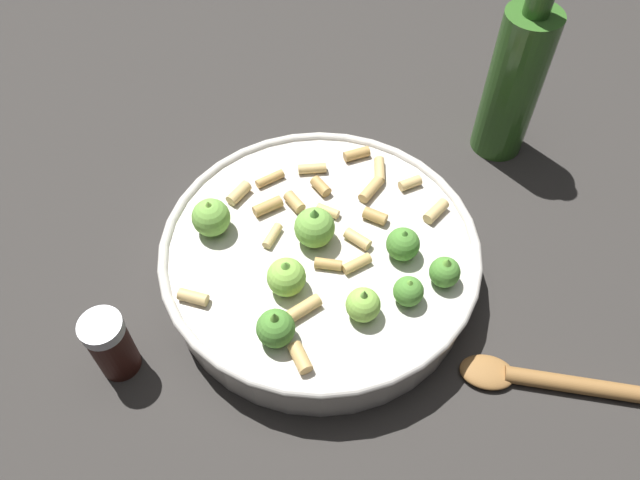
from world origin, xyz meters
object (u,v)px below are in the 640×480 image
(pepper_shaker, at_px, (111,345))
(cooking_pan, at_px, (320,258))
(olive_oil_bottle, at_px, (515,81))
(wooden_spoon, at_px, (565,383))

(pepper_shaker, bearing_deg, cooking_pan, -141.12)
(pepper_shaker, relative_size, olive_oil_bottle, 0.33)
(olive_oil_bottle, bearing_deg, pepper_shaker, 47.14)
(wooden_spoon, bearing_deg, cooking_pan, -17.58)
(cooking_pan, relative_size, wooden_spoon, 1.44)
(olive_oil_bottle, bearing_deg, cooking_pan, 53.16)
(pepper_shaker, xyz_separation_m, olive_oil_bottle, (-0.35, -0.37, 0.06))
(cooking_pan, height_order, olive_oil_bottle, olive_oil_bottle)
(olive_oil_bottle, height_order, wooden_spoon, olive_oil_bottle)
(olive_oil_bottle, relative_size, wooden_spoon, 1.05)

